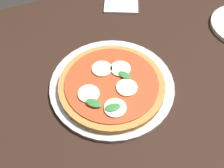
% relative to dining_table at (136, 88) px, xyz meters
% --- Properties ---
extents(ground_plane, '(6.00, 6.00, 0.00)m').
position_rel_dining_table_xyz_m(ground_plane, '(0.00, 0.00, -0.64)').
color(ground_plane, '#2D2B28').
extents(dining_table, '(1.19, 0.93, 0.74)m').
position_rel_dining_table_xyz_m(dining_table, '(0.00, 0.00, 0.00)').
color(dining_table, black).
rests_on(dining_table, ground_plane).
extents(serving_tray, '(0.37, 0.37, 0.01)m').
position_rel_dining_table_xyz_m(serving_tray, '(0.10, 0.04, 0.11)').
color(serving_tray, silver).
rests_on(serving_tray, dining_table).
extents(pizza, '(0.31, 0.31, 0.03)m').
position_rel_dining_table_xyz_m(pizza, '(0.11, 0.05, 0.13)').
color(pizza, '#C6843F').
rests_on(pizza, serving_tray).
extents(napkin, '(0.16, 0.14, 0.01)m').
position_rel_dining_table_xyz_m(napkin, '(-0.07, -0.31, 0.11)').
color(napkin, white).
rests_on(napkin, dining_table).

